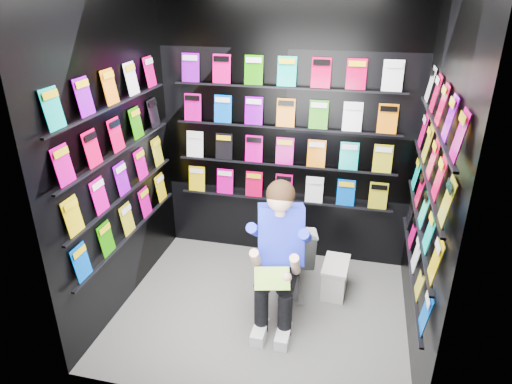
# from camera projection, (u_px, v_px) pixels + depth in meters

# --- Properties ---
(floor) EXTENTS (2.40, 2.40, 0.00)m
(floor) POSITION_uv_depth(u_px,v_px,m) (262.00, 311.00, 3.91)
(floor) COLOR slate
(floor) RESTS_ON ground
(wall_back) EXTENTS (2.40, 0.04, 2.60)m
(wall_back) POSITION_uv_depth(u_px,v_px,m) (286.00, 132.00, 4.26)
(wall_back) COLOR black
(wall_back) RESTS_ON floor
(wall_front) EXTENTS (2.40, 0.04, 2.60)m
(wall_front) POSITION_uv_depth(u_px,v_px,m) (223.00, 236.00, 2.49)
(wall_front) COLOR black
(wall_front) RESTS_ON floor
(wall_left) EXTENTS (0.04, 2.00, 2.60)m
(wall_left) POSITION_uv_depth(u_px,v_px,m) (116.00, 157.00, 3.63)
(wall_left) COLOR black
(wall_left) RESTS_ON floor
(wall_right) EXTENTS (0.04, 2.00, 2.60)m
(wall_right) POSITION_uv_depth(u_px,v_px,m) (433.00, 185.00, 3.12)
(wall_right) COLOR black
(wall_right) RESTS_ON floor
(comics_back) EXTENTS (2.10, 0.06, 1.37)m
(comics_back) POSITION_uv_depth(u_px,v_px,m) (285.00, 132.00, 4.23)
(comics_back) COLOR #C8035F
(comics_back) RESTS_ON wall_back
(comics_left) EXTENTS (0.06, 1.70, 1.37)m
(comics_left) POSITION_uv_depth(u_px,v_px,m) (119.00, 157.00, 3.62)
(comics_left) COLOR #C8035F
(comics_left) RESTS_ON wall_left
(comics_right) EXTENTS (0.06, 1.70, 1.37)m
(comics_right) POSITION_uv_depth(u_px,v_px,m) (429.00, 184.00, 3.13)
(comics_right) COLOR #C8035F
(comics_right) RESTS_ON wall_right
(toilet) EXTENTS (0.59, 0.83, 0.73)m
(toilet) POSITION_uv_depth(u_px,v_px,m) (288.00, 252.00, 4.09)
(toilet) COLOR white
(toilet) RESTS_ON floor
(longbox) EXTENTS (0.22, 0.37, 0.27)m
(longbox) POSITION_uv_depth(u_px,v_px,m) (335.00, 279.00, 4.11)
(longbox) COLOR silver
(longbox) RESTS_ON floor
(longbox_lid) EXTENTS (0.24, 0.39, 0.03)m
(longbox_lid) POSITION_uv_depth(u_px,v_px,m) (336.00, 265.00, 4.05)
(longbox_lid) COLOR silver
(longbox_lid) RESTS_ON longbox
(reader) EXTENTS (0.65, 0.81, 1.32)m
(reader) POSITION_uv_depth(u_px,v_px,m) (281.00, 235.00, 3.60)
(reader) COLOR #2E3AE4
(reader) RESTS_ON toilet
(held_comic) EXTENTS (0.29, 0.21, 0.11)m
(held_comic) POSITION_uv_depth(u_px,v_px,m) (272.00, 278.00, 3.36)
(held_comic) COLOR green
(held_comic) RESTS_ON reader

